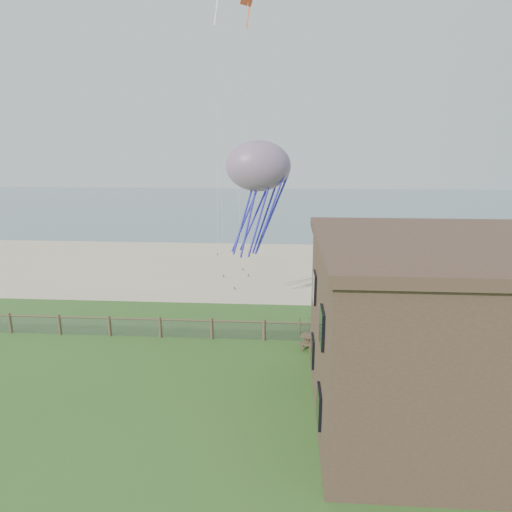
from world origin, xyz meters
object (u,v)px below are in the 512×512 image
at_px(motel, 512,339).
at_px(picnic_table, 316,343).
at_px(octopus_kite, 258,198).
at_px(chainlink_fence, 212,330).

height_order(motel, picnic_table, motel).
bearing_deg(octopus_kite, motel, -61.93).
height_order(chainlink_fence, motel, motel).
relative_size(motel, octopus_kite, 1.86).
xyz_separation_m(picnic_table, octopus_kite, (-3.65, 7.21, 7.08)).
bearing_deg(motel, octopus_kite, 129.12).
bearing_deg(picnic_table, chainlink_fence, -169.68).
distance_m(chainlink_fence, octopus_kite, 9.54).
bearing_deg(octopus_kite, picnic_table, -74.24).
relative_size(chainlink_fence, motel, 2.41).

